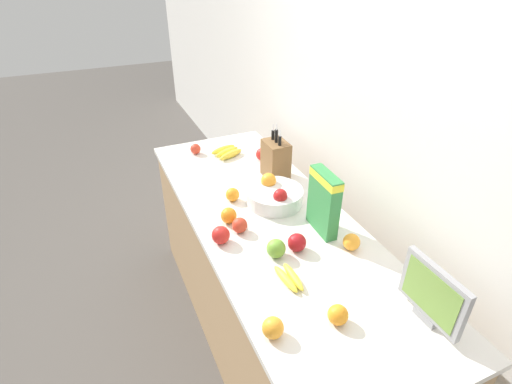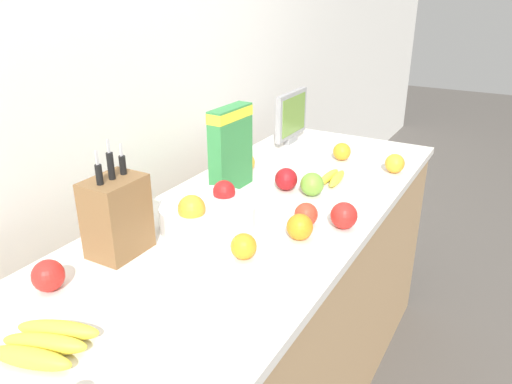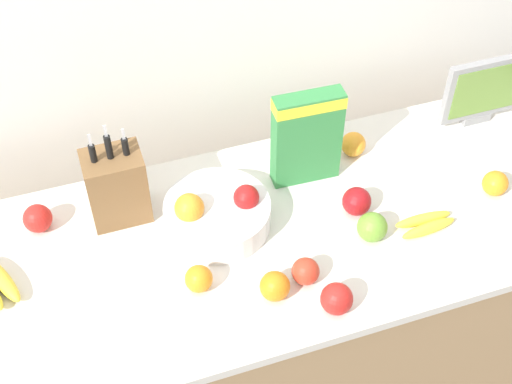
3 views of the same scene
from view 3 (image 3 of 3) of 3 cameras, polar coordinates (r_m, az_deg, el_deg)
The scene contains 15 objects.
counter at distance 2.32m, azimuth 0.91°, elevation -10.26°, with size 2.08×0.74×0.86m.
knife_block at distance 1.98m, azimuth -11.10°, elevation 0.47°, with size 0.16×0.12×0.33m.
small_monitor at distance 2.34m, azimuth 17.77°, elevation 7.78°, with size 0.27×0.03×0.24m.
cereal_box at distance 2.02m, azimuth 4.10°, elevation 4.61°, with size 0.20×0.07×0.30m.
fruit_bowl at distance 1.96m, azimuth -3.14°, elevation -1.72°, with size 0.30×0.30×0.13m.
banana_bunch_left at distance 2.03m, azimuth 13.43°, elevation -2.49°, with size 0.17×0.08×0.03m.
apple_rear at distance 2.02m, azimuth 8.05°, elevation -0.73°, with size 0.08×0.08×0.08m, color #A31419.
apple_rightmost at distance 2.05m, azimuth -17.07°, elevation -2.03°, with size 0.08×0.08×0.08m, color red.
apple_near_bananas at distance 1.80m, azimuth 6.47°, elevation -8.49°, with size 0.08×0.08×0.08m, color red.
apple_leftmost at distance 1.96m, azimuth 9.28°, elevation -2.79°, with size 0.08×0.08×0.08m, color #6B9E33.
apple_front at distance 1.85m, azimuth 3.98°, elevation -6.35°, with size 0.07×0.07×0.07m, color red.
orange_near_bowl at distance 2.19m, azimuth 7.79°, elevation 3.81°, with size 0.08×0.08×0.08m, color orange.
orange_by_cereal at distance 1.81m, azimuth 1.52°, elevation -7.54°, with size 0.08×0.08×0.08m, color orange.
orange_front_left at distance 1.84m, azimuth -4.60°, elevation -6.93°, with size 0.07×0.07×0.07m, color orange.
orange_front_center at distance 2.17m, azimuth 18.59°, elevation 0.66°, with size 0.07×0.07×0.07m, color orange.
Camera 3 is at (-0.44, -1.20, 2.37)m, focal length 50.00 mm.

